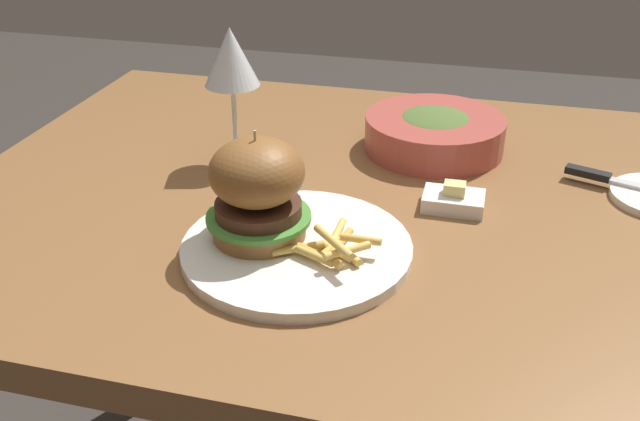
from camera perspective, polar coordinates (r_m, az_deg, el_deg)
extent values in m
cube|color=brown|center=(0.97, 3.74, 0.25)|extent=(1.12, 0.82, 0.04)
cylinder|color=brown|center=(1.59, -12.13, -3.41)|extent=(0.06, 0.06, 0.70)
cylinder|color=white|center=(0.82, -1.87, -3.07)|extent=(0.27, 0.27, 0.01)
cylinder|color=#9E6B38|center=(0.83, -4.88, -1.33)|extent=(0.11, 0.11, 0.02)
cylinder|color=#4C9338|center=(0.83, -4.92, -0.49)|extent=(0.12, 0.12, 0.01)
cylinder|color=#4C2D1E|center=(0.82, -4.96, 0.18)|extent=(0.10, 0.10, 0.02)
ellipsoid|color=brown|center=(0.80, -5.09, 3.08)|extent=(0.11, 0.11, 0.08)
cylinder|color=#CCB78C|center=(0.79, -5.17, 4.71)|extent=(0.00, 0.00, 0.05)
cylinder|color=#EABC5B|center=(0.80, 1.48, -3.31)|extent=(0.05, 0.03, 0.01)
cylinder|color=#E0B251|center=(0.79, 2.11, -3.39)|extent=(0.04, 0.04, 0.01)
cylinder|color=gold|center=(0.81, 1.46, -2.56)|extent=(0.02, 0.06, 0.01)
cylinder|color=#EABC5B|center=(0.83, 1.42, -1.73)|extent=(0.01, 0.05, 0.01)
cylinder|color=#E0B251|center=(0.80, -1.78, -3.04)|extent=(0.06, 0.04, 0.01)
cylinder|color=#E0B251|center=(0.78, -0.44, -3.64)|extent=(0.05, 0.03, 0.01)
cylinder|color=gold|center=(0.78, -0.09, -3.61)|extent=(0.06, 0.03, 0.01)
cylinder|color=#E0B251|center=(0.80, 1.01, -2.94)|extent=(0.02, 0.05, 0.01)
cylinder|color=#EABC5B|center=(0.77, 2.18, -3.24)|extent=(0.05, 0.04, 0.01)
cylinder|color=#EABC5B|center=(0.77, 1.22, -2.54)|extent=(0.06, 0.06, 0.01)
cylinder|color=#E0B251|center=(0.79, 3.28, -2.32)|extent=(0.05, 0.01, 0.01)
cylinder|color=silver|center=(1.06, -6.63, 4.13)|extent=(0.07, 0.07, 0.00)
cylinder|color=silver|center=(1.04, -6.81, 7.03)|extent=(0.01, 0.01, 0.11)
cone|color=silver|center=(1.01, -7.14, 12.14)|extent=(0.08, 0.08, 0.08)
cube|color=black|center=(1.05, 20.65, 2.82)|extent=(0.06, 0.03, 0.01)
cube|color=white|center=(0.93, 10.62, 0.74)|extent=(0.08, 0.05, 0.02)
cube|color=#F4E58C|center=(0.93, 10.72, 1.72)|extent=(0.03, 0.02, 0.02)
cylinder|color=#B24C42|center=(1.09, 9.12, 6.11)|extent=(0.21, 0.21, 0.05)
ellipsoid|color=#4C662D|center=(1.08, 9.21, 7.10)|extent=(0.11, 0.11, 0.02)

